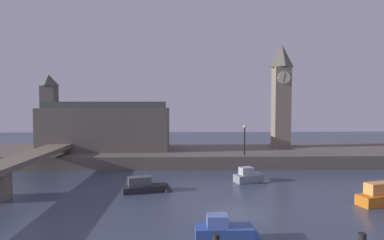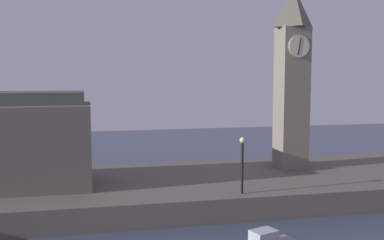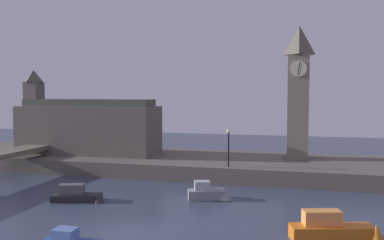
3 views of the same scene
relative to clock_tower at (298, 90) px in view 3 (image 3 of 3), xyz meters
name	(u,v)px [view 3 (image 3 of 3)]	position (x,y,z in m)	size (l,w,h in m)	color
ground_plane	(129,232)	(-9.80, -21.81, -8.70)	(120.00, 120.00, 0.00)	#384256
far_embankment	(203,164)	(-9.80, -1.81, -7.95)	(70.00, 12.00, 1.50)	#5B544C
clock_tower	(298,90)	(0.00, 0.00, 0.00)	(2.36, 2.40, 13.91)	slate
parliament_hall	(86,127)	(-23.66, -2.03, -4.16)	(16.08, 5.35, 9.62)	#5B544C
streetlamp	(228,143)	(-6.26, -6.75, -4.99)	(0.36, 0.36, 3.50)	black
boat_cruiser_grey	(210,193)	(-6.71, -13.11, -8.22)	(3.78, 2.16, 1.41)	gray
boat_patrol_orange	(338,230)	(2.22, -20.00, -8.14)	(5.48, 2.48, 1.78)	orange
boat_barge_dark	(81,196)	(-16.24, -16.19, -8.27)	(4.60, 2.30, 1.46)	#232328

